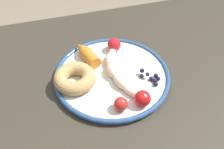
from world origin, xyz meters
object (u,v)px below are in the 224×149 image
object	(u,v)px
blueberry_pile	(151,77)
tomato_near	(143,98)
plate	(112,75)
banana	(116,70)
tomato_far	(114,45)
carrot_orange	(86,54)
tomato_mid	(121,104)
dining_table	(124,108)
donut	(75,78)

from	to	relation	value
blueberry_pile	tomato_near	distance (m)	0.08
plate	blueberry_pile	world-z (taller)	blueberry_pile
banana	blueberry_pile	xyz separation A→B (m)	(-0.08, 0.05, -0.00)
banana	tomato_far	bearing A→B (deg)	-103.77
tomato_near	tomato_far	world-z (taller)	same
banana	carrot_orange	size ratio (longest dim) A/B	2.07
tomato_mid	banana	bearing A→B (deg)	-101.77
carrot_orange	blueberry_pile	distance (m)	0.19
dining_table	blueberry_pile	world-z (taller)	blueberry_pile
donut	tomato_mid	bearing A→B (deg)	128.05
dining_table	plate	bearing A→B (deg)	-48.54
plate	tomato_mid	bearing A→B (deg)	83.83
dining_table	banana	distance (m)	0.13
dining_table	tomato_near	bearing A→B (deg)	98.65
banana	tomato_near	world-z (taller)	tomato_near
tomato_near	tomato_mid	xyz separation A→B (m)	(0.05, -0.00, -0.00)
dining_table	donut	bearing A→B (deg)	-13.27
donut	tomato_far	bearing A→B (deg)	-143.58
plate	blueberry_pile	distance (m)	0.10
carrot_orange	tomato_far	world-z (taller)	tomato_far
banana	donut	bearing A→B (deg)	1.42
carrot_orange	blueberry_pile	bearing A→B (deg)	137.73
carrot_orange	tomato_near	world-z (taller)	tomato_near
carrot_orange	tomato_near	bearing A→B (deg)	114.94
blueberry_pile	tomato_near	bearing A→B (deg)	52.69
tomato_far	donut	bearing A→B (deg)	36.42
plate	carrot_orange	world-z (taller)	carrot_orange
plate	carrot_orange	bearing A→B (deg)	-58.65
dining_table	tomato_mid	distance (m)	0.16
plate	tomato_near	world-z (taller)	tomato_near
dining_table	tomato_near	size ratio (longest dim) A/B	26.11
carrot_orange	blueberry_pile	size ratio (longest dim) A/B	1.83
plate	tomato_far	xyz separation A→B (m)	(-0.03, -0.09, 0.02)
blueberry_pile	tomato_mid	xyz separation A→B (m)	(0.10, 0.06, 0.01)
carrot_orange	tomato_mid	size ratio (longest dim) A/B	3.22
donut	tomato_far	world-z (taller)	tomato_far
carrot_orange	blueberry_pile	xyz separation A→B (m)	(-0.14, 0.13, -0.01)
carrot_orange	tomato_mid	world-z (taller)	carrot_orange
tomato_mid	tomato_far	size ratio (longest dim) A/B	0.85
banana	tomato_mid	bearing A→B (deg)	78.23
dining_table	plate	distance (m)	0.12
plate	tomato_far	size ratio (longest dim) A/B	7.84
tomato_far	blueberry_pile	bearing A→B (deg)	111.69
donut	tomato_mid	xyz separation A→B (m)	(-0.08, 0.11, -0.00)
dining_table	blueberry_pile	xyz separation A→B (m)	(-0.06, 0.01, 0.12)
blueberry_pile	tomato_far	xyz separation A→B (m)	(0.06, -0.14, 0.01)
carrot_orange	tomato_far	size ratio (longest dim) A/B	2.74
tomato_mid	tomato_far	bearing A→B (deg)	-102.69
carrot_orange	banana	bearing A→B (deg)	126.95
banana	tomato_far	distance (m)	0.10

